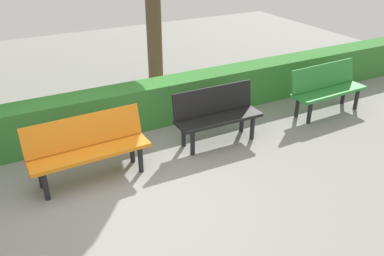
# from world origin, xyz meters

# --- Properties ---
(ground_plane) EXTENTS (17.63, 17.63, 0.00)m
(ground_plane) POSITION_xyz_m (0.00, 0.00, 0.00)
(ground_plane) COLOR gray
(bench_green) EXTENTS (1.49, 0.51, 0.86)m
(bench_green) POSITION_xyz_m (-4.22, -0.71, 0.48)
(bench_green) COLOR #2D8C38
(bench_green) RESTS_ON ground_plane
(bench_black) EXTENTS (1.37, 0.47, 0.86)m
(bench_black) POSITION_xyz_m (-1.91, -0.70, 0.48)
(bench_black) COLOR black
(bench_black) RESTS_ON ground_plane
(bench_orange) EXTENTS (1.59, 0.52, 0.86)m
(bench_orange) POSITION_xyz_m (0.12, -0.62, 0.48)
(bench_orange) COLOR orange
(bench_orange) RESTS_ON ground_plane
(hedge_row) EXTENTS (13.63, 0.51, 0.72)m
(hedge_row) POSITION_xyz_m (-0.95, -1.75, 0.36)
(hedge_row) COLOR #387F33
(hedge_row) RESTS_ON ground_plane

